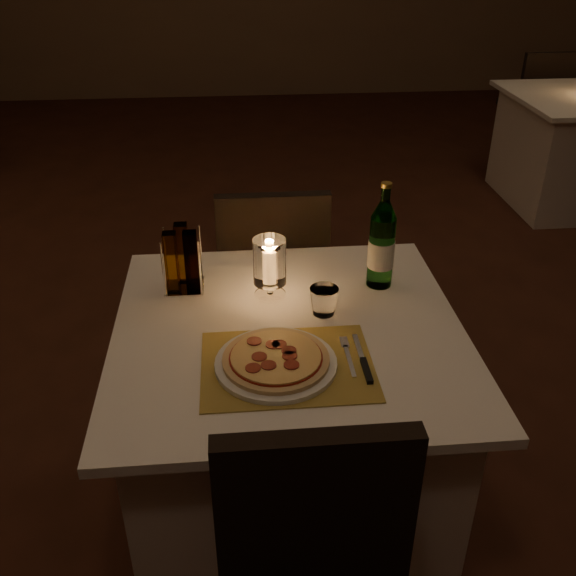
{
  "coord_description": "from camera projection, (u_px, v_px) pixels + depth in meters",
  "views": [
    {
      "loc": [
        0.04,
        -2.33,
        1.76
      ],
      "look_at": [
        0.18,
        -0.79,
        0.86
      ],
      "focal_mm": 40.0,
      "sensor_mm": 36.0,
      "label": 1
    }
  ],
  "objects": [
    {
      "name": "placemat",
      "position": [
        287.0,
        366.0,
        1.68
      ],
      "size": [
        0.45,
        0.34,
        0.0
      ],
      "primitive_type": "cube",
      "color": "#AA8C3B",
      "rests_on": "main_table"
    },
    {
      "name": "plate",
      "position": [
        276.0,
        363.0,
        1.67
      ],
      "size": [
        0.32,
        0.32,
        0.01
      ],
      "primitive_type": "cylinder",
      "color": "white",
      "rests_on": "placemat"
    },
    {
      "name": "cruet_caddy",
      "position": [
        182.0,
        262.0,
        1.98
      ],
      "size": [
        0.12,
        0.12,
        0.21
      ],
      "color": "white",
      "rests_on": "main_table"
    },
    {
      "name": "floor",
      "position": [
        232.0,
        368.0,
        2.89
      ],
      "size": [
        8.0,
        10.0,
        0.02
      ],
      "primitive_type": "cube",
      "color": "#442116",
      "rests_on": "ground"
    },
    {
      "name": "fork",
      "position": [
        347.0,
        353.0,
        1.72
      ],
      "size": [
        0.02,
        0.18,
        0.0
      ],
      "color": "silver",
      "rests_on": "placemat"
    },
    {
      "name": "knife",
      "position": [
        365.0,
        365.0,
        1.67
      ],
      "size": [
        0.02,
        0.22,
        0.01
      ],
      "color": "black",
      "rests_on": "placemat"
    },
    {
      "name": "neighbor_chair_rb",
      "position": [
        539.0,
        98.0,
        4.9
      ],
      "size": [
        0.42,
        0.42,
        0.9
      ],
      "color": "black",
      "rests_on": "ground"
    },
    {
      "name": "main_table",
      "position": [
        289.0,
        424.0,
        2.02
      ],
      "size": [
        1.0,
        1.0,
        0.74
      ],
      "color": "white",
      "rests_on": "ground"
    },
    {
      "name": "hurricane_candle",
      "position": [
        270.0,
        264.0,
        1.93
      ],
      "size": [
        0.1,
        0.1,
        0.19
      ],
      "color": "white",
      "rests_on": "main_table"
    },
    {
      "name": "tumbler",
      "position": [
        324.0,
        301.0,
        1.88
      ],
      "size": [
        0.08,
        0.08,
        0.08
      ],
      "primitive_type": null,
      "color": "white",
      "rests_on": "main_table"
    },
    {
      "name": "pizza",
      "position": [
        276.0,
        358.0,
        1.66
      ],
      "size": [
        0.28,
        0.28,
        0.02
      ],
      "color": "#D8B77F",
      "rests_on": "plate"
    },
    {
      "name": "chair_far",
      "position": [
        272.0,
        268.0,
        2.55
      ],
      "size": [
        0.42,
        0.42,
        0.9
      ],
      "color": "black",
      "rests_on": "ground"
    },
    {
      "name": "water_bottle",
      "position": [
        382.0,
        245.0,
        1.98
      ],
      "size": [
        0.08,
        0.08,
        0.34
      ],
      "color": "#66B360",
      "rests_on": "main_table"
    }
  ]
}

